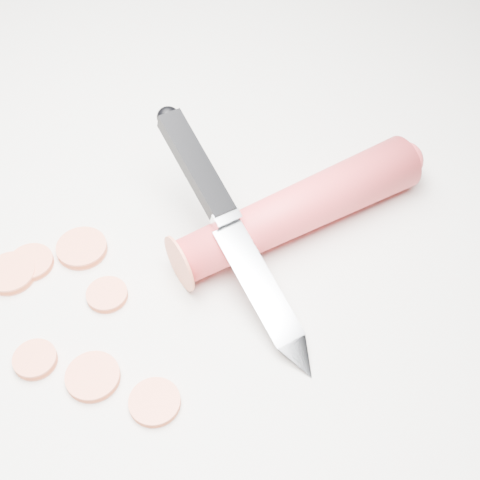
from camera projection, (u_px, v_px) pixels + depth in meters
The scene contains 10 objects.
ground at pixel (134, 268), 0.52m from camera, with size 2.40×2.40×0.00m, color beige.
carrot at pixel (299, 209), 0.52m from camera, with size 0.04×0.04×0.21m, color red.
carrot_slice_0 at pixel (11, 273), 0.51m from camera, with size 0.04×0.04×0.01m, color #EA6D49.
carrot_slice_1 at pixel (35, 360), 0.46m from camera, with size 0.03×0.03×0.01m, color #EA6D49.
carrot_slice_2 at pixel (82, 248), 0.52m from camera, with size 0.04×0.04×0.01m, color #EA6D49.
carrot_slice_3 at pixel (107, 295), 0.50m from camera, with size 0.03×0.03×0.01m, color #EA6D49.
carrot_slice_4 at pixel (155, 402), 0.44m from camera, with size 0.03×0.03×0.01m, color #EA6D49.
carrot_slice_5 at pixel (31, 262), 0.52m from camera, with size 0.03×0.03×0.01m, color #EA6D49.
carrot_slice_6 at pixel (93, 377), 0.45m from camera, with size 0.04×0.04×0.01m, color #EA6D49.
kitchen_knife at pixel (235, 232), 0.48m from camera, with size 0.21×0.11×0.09m, color silver, non-canonical shape.
Camera 1 is at (0.25, -0.20, 0.41)m, focal length 50.00 mm.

